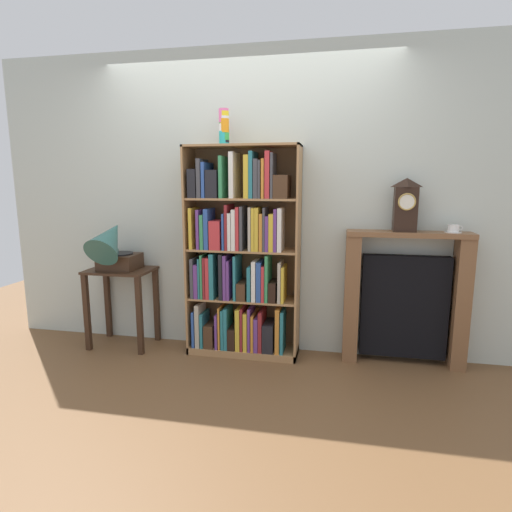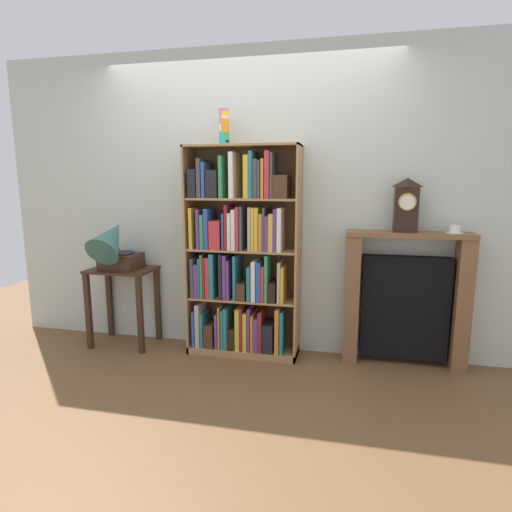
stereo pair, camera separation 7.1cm
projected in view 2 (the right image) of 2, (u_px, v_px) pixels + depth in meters
The scene contains 9 objects.
ground_plane at pixel (242, 356), 3.63m from camera, with size 7.84×6.40×0.02m, color brown.
wall_back at pixel (260, 204), 3.64m from camera, with size 4.84×0.08×2.60m, color beige.
bookshelf at pixel (241, 261), 3.55m from camera, with size 0.95×0.31×1.78m.
cup_stack at pixel (224, 127), 3.39m from camera, with size 0.08×0.08×0.29m.
side_table_left at pixel (123, 289), 3.81m from camera, with size 0.57×0.41×0.72m.
gramophone at pixel (114, 245), 3.63m from camera, with size 0.33×0.52×0.52m.
fireplace_mantel at pixel (405, 300), 3.39m from camera, with size 0.97×0.21×1.10m.
mantel_clock at pixel (406, 205), 3.24m from camera, with size 0.17×0.13×0.42m.
teacup_with_saucer at pixel (455, 229), 3.20m from camera, with size 0.13×0.13×0.06m.
Camera 2 is at (0.87, -3.31, 1.49)m, focal length 29.31 mm.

